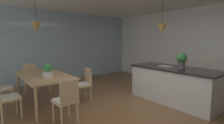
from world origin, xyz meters
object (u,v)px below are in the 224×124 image
Objects in this scene: chair_far_right at (84,83)px; chair_kitchen_end at (66,100)px; chair_near_right at (6,97)px; potted_plant_on_table at (48,70)px; dining_table at (44,77)px; vase_on_dining_table at (51,70)px; chair_near_left at (1,87)px; chair_window_end at (31,76)px; potted_plant_on_island at (182,60)px; kitchen_island at (174,84)px.

chair_kitchen_end is at bearing -44.01° from chair_far_right.
potted_plant_on_table is (-0.06, 0.87, 0.43)m from chair_near_right.
dining_table is 0.29m from vase_on_dining_table.
chair_near_right is 1.11m from vase_on_dining_table.
chair_near_left is (-0.89, -0.00, 0.00)m from chair_near_right.
dining_table is 6.01× the size of potted_plant_on_table.
chair_window_end is at bearing 153.79° from chair_near_right.
dining_table is at bearing 63.38° from chair_near_left.
dining_table is 2.26× the size of chair_far_right.
chair_near_right is 1.00× the size of chair_near_left.
vase_on_dining_table is (0.62, 1.01, 0.39)m from chair_near_left.
chair_near_left is at bearing -179.99° from chair_near_right.
chair_near_right is at bearing -135.71° from chair_kitchen_end.
chair_kitchen_end and chair_near_right have the same top height.
dining_table is at bearing -0.20° from chair_window_end.
vase_on_dining_table reaches higher than chair_near_right.
chair_window_end is at bearing -175.43° from vase_on_dining_table.
chair_far_right is at bearing -132.77° from potted_plant_on_island.
potted_plant_on_island is (2.14, 2.71, 0.43)m from dining_table.
potted_plant_on_island is (3.49, 2.70, 0.65)m from chair_window_end.
chair_kitchen_end is at bearing 0.20° from dining_table.
vase_on_dining_table is at bearing -124.48° from kitchen_island.
vase_on_dining_table is at bearing -127.14° from potted_plant_on_island.
dining_table is at bearing -179.80° from chair_kitchen_end.
chair_window_end is (-1.35, 0.00, -0.22)m from dining_table.
potted_plant_on_island is at bearing 51.72° from dining_table.
potted_plant_on_island is at bearing 37.76° from chair_window_end.
chair_near_right is 2.00m from chair_window_end.
potted_plant_on_island is at bearing 64.76° from chair_near_right.
chair_near_right is 3.89m from kitchen_island.
potted_plant_on_island is (1.69, 1.83, 0.65)m from chair_far_right.
chair_window_end is at bearing 179.42° from potted_plant_on_table.
chair_window_end is at bearing 135.83° from chair_near_left.
chair_kitchen_end is at bearing -106.17° from potted_plant_on_island.
dining_table is 2.26× the size of chair_near_right.
chair_near_left is at bearing -133.46° from potted_plant_on_table.
potted_plant_on_island is (0.78, 2.70, 0.65)m from chair_kitchen_end.
chair_far_right is at bearing -129.53° from kitchen_island.
potted_plant_on_table is at bearing -122.83° from potted_plant_on_island.
kitchen_island reaches higher than chair_near_right.
vase_on_dining_table is at bearing 4.57° from chair_window_end.
chair_far_right and chair_kitchen_end have the same top height.
chair_window_end is 3.75× the size of vase_on_dining_table.
vase_on_dining_table is at bearing 34.97° from dining_table.
chair_kitchen_end is 2.70m from chair_window_end.
chair_kitchen_end is 0.39× the size of kitchen_island.
kitchen_island is at bearing 67.19° from chair_near_right.
chair_far_right is 1.00× the size of chair_near_right.
potted_plant_on_table is (-0.07, -0.89, 0.43)m from chair_far_right.
potted_plant_on_table is 1.41× the size of vase_on_dining_table.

